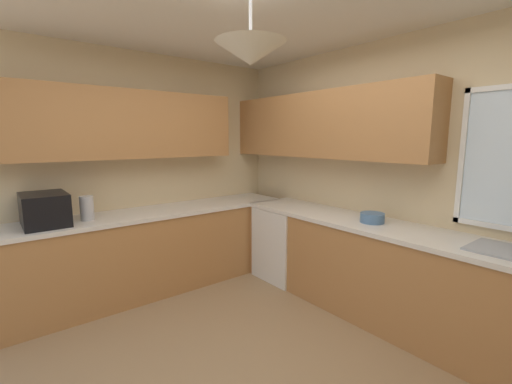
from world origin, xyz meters
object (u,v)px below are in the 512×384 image
Objects in this scene: bowl at (372,218)px; kettle at (87,208)px; dishwasher at (287,243)px; microwave at (45,209)px.

kettle is at bearing -130.44° from bowl.
microwave reaches higher than dishwasher.
dishwasher is at bearing 74.40° from microwave.
kettle is at bearing -107.56° from dishwasher.
kettle reaches higher than bowl.
bowl is (1.11, 0.03, 0.51)m from dishwasher.
microwave is at bearing -93.35° from kettle.
kettle is (-0.64, -2.02, 0.58)m from dishwasher.
bowl reaches higher than dishwasher.
bowl is at bearing 1.55° from dishwasher.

